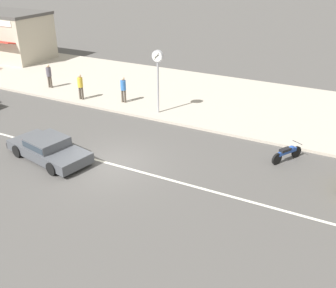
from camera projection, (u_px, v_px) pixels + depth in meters
The scene contains 10 objects.
ground_plane at pixel (111, 164), 18.15m from camera, with size 160.00×160.00×0.00m, color #4C4947.
lane_centre_stripe at pixel (111, 164), 18.15m from camera, with size 50.40×0.14×0.01m, color silver.
kerb_strip at pixel (200, 96), 26.41m from camera, with size 68.00×10.00×0.15m, color #ADA393.
sedan_dark_grey_1 at pixel (48, 148), 18.42m from camera, with size 4.68×2.58×1.06m.
motorcycle_0 at pixel (287, 153), 18.26m from camera, with size 1.07×1.68×0.80m.
street_clock at pixel (158, 67), 22.33m from camera, with size 0.67×0.22×3.73m.
pedestrian_mid_kerb at pixel (80, 85), 25.22m from camera, with size 0.34×0.34×1.67m.
pedestrian_by_shop at pixel (123, 88), 24.72m from camera, with size 0.34×0.34×1.66m.
pedestrian_far_end at pixel (49, 74), 27.43m from camera, with size 0.34×0.34×1.66m.
shopfront_corner_warung at pixel (9, 35), 34.77m from camera, with size 6.98×5.19×4.01m.
Camera 1 is at (9.67, -12.87, 8.84)m, focal length 42.00 mm.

